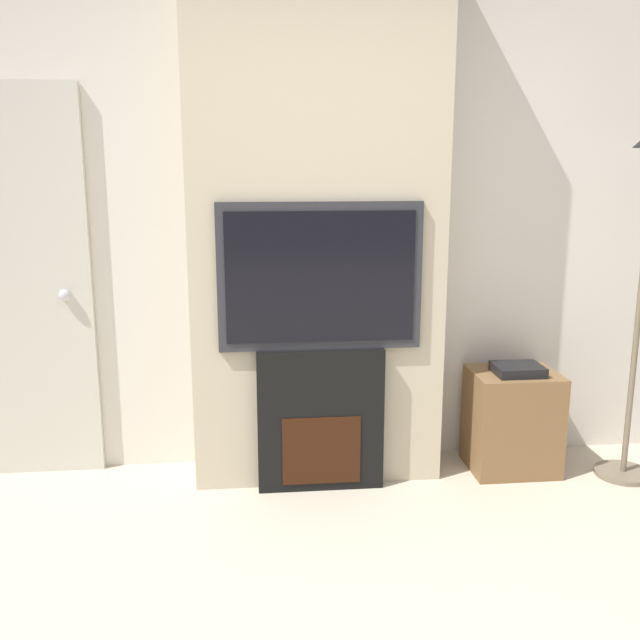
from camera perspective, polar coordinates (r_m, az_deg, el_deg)
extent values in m
cube|color=silver|center=(3.75, -0.60, 8.55)|extent=(6.00, 0.06, 2.70)
cube|color=beige|center=(3.55, -0.29, 8.32)|extent=(1.25, 0.35, 2.70)
cube|color=black|center=(3.59, 0.00, -7.85)|extent=(0.63, 0.14, 0.72)
cube|color=#33160A|center=(3.58, 0.12, -10.42)|extent=(0.39, 0.01, 0.35)
cube|color=#2D2D33|center=(3.41, 0.00, 3.50)|extent=(0.98, 0.06, 0.71)
cube|color=black|center=(3.38, 0.06, 3.41)|extent=(0.90, 0.01, 0.63)
cylinder|color=#726651|center=(4.15, 23.07, -11.19)|extent=(0.29, 0.29, 0.03)
cylinder|color=#726651|center=(3.90, 24.11, 0.20)|extent=(0.03, 0.03, 1.65)
cube|color=brown|center=(3.95, 15.11, -7.78)|extent=(0.44, 0.37, 0.54)
cube|color=black|center=(3.83, 15.55, -3.84)|extent=(0.24, 0.20, 0.05)
cube|color=beige|center=(3.92, -23.94, 2.42)|extent=(0.86, 0.04, 1.99)
sphere|color=silver|center=(3.80, -19.75, 1.88)|extent=(0.06, 0.06, 0.06)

